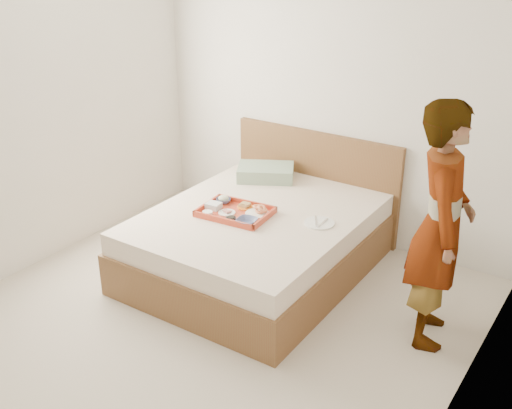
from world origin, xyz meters
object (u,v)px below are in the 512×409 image
at_px(bed, 258,242).
at_px(dinner_plate, 319,223).
at_px(person, 441,226).
at_px(tray, 235,212).

distance_m(bed, dinner_plate, 0.59).
bearing_deg(person, dinner_plate, 61.55).
bearing_deg(bed, tray, -133.94).
height_order(bed, tray, tray).
relative_size(bed, person, 1.18).
bearing_deg(dinner_plate, tray, -160.63).
xyz_separation_m(bed, dinner_plate, (0.51, 0.09, 0.27)).
xyz_separation_m(tray, person, (1.61, 0.05, 0.29)).
height_order(tray, person, person).
distance_m(dinner_plate, person, 1.04).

